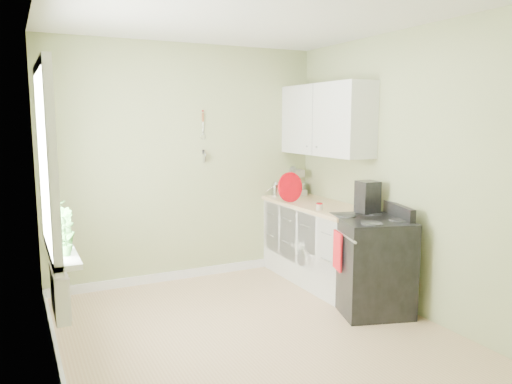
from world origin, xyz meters
name	(u,v)px	position (x,y,z in m)	size (l,w,h in m)	color
floor	(256,337)	(0.00, 0.00, -0.01)	(3.20, 3.60, 0.02)	tan
ceiling	(256,10)	(0.00, 0.00, 2.71)	(3.20, 3.60, 0.02)	white
wall_back	(186,164)	(0.00, 1.81, 1.35)	(3.20, 0.02, 2.70)	tan
wall_left	(45,194)	(-1.61, 0.00, 1.35)	(0.02, 3.60, 2.70)	tan
wall_right	(405,172)	(1.61, 0.00, 1.35)	(0.02, 3.60, 2.70)	tan
base_cabinets	(319,244)	(1.30, 1.00, 0.43)	(0.60, 1.60, 0.87)	white
countertop	(319,205)	(1.29, 1.00, 0.89)	(0.64, 1.60, 0.04)	#D7B684
upper_cabinets	(326,120)	(1.43, 1.10, 1.85)	(0.35, 1.40, 0.80)	white
window	(45,161)	(-1.58, 0.30, 1.55)	(0.06, 1.14, 1.44)	white
window_sill	(61,249)	(-1.51, 0.30, 0.88)	(0.18, 1.14, 0.04)	white
radiator	(60,293)	(-1.54, 0.25, 0.55)	(0.12, 0.50, 0.35)	white
wall_utensils	(203,145)	(0.20, 1.78, 1.56)	(0.02, 0.14, 0.58)	#D7B684
stove	(371,264)	(1.28, 0.05, 0.46)	(0.85, 0.90, 1.04)	black
stand_mixer	(296,183)	(1.42, 1.72, 1.06)	(0.22, 0.31, 0.36)	#B2B2B7
kettle	(276,189)	(1.12, 1.72, 1.00)	(0.18, 0.11, 0.18)	silver
coffee_maker	(367,198)	(1.41, 0.30, 1.07)	(0.21, 0.22, 0.33)	black
red_tray	(290,187)	(1.05, 1.24, 1.08)	(0.35, 0.35, 0.02)	#A5000A
jar	(319,206)	(1.07, 0.66, 0.95)	(0.07, 0.07, 0.08)	#B1A68F
plant_a	(65,237)	(-1.50, 0.00, 1.04)	(0.14, 0.10, 0.27)	#36782E
plant_b	(63,230)	(-1.50, 0.15, 1.06)	(0.18, 0.14, 0.32)	#36782E
plant_c	(58,220)	(-1.50, 0.53, 1.06)	(0.18, 0.18, 0.32)	#36782E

